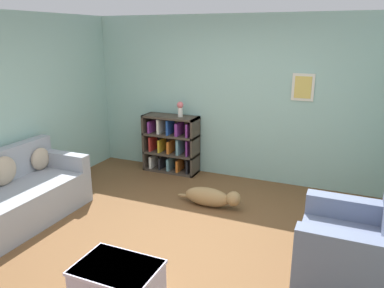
{
  "coord_description": "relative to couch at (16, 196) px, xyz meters",
  "views": [
    {
      "loc": [
        1.68,
        -3.49,
        2.3
      ],
      "look_at": [
        0.0,
        0.4,
        1.05
      ],
      "focal_mm": 35.0,
      "sensor_mm": 36.0,
      "label": 1
    }
  ],
  "objects": [
    {
      "name": "ground_plane",
      "position": [
        2.07,
        0.39,
        -0.34
      ],
      "size": [
        14.0,
        14.0,
        0.0
      ],
      "primitive_type": "plane",
      "color": "brown"
    },
    {
      "name": "recliner_chair",
      "position": [
        3.95,
        0.42,
        0.02
      ],
      "size": [
        0.92,
        0.99,
        1.05
      ],
      "color": "slate",
      "rests_on": "ground_plane"
    },
    {
      "name": "couch",
      "position": [
        0.0,
        0.0,
        0.0
      ],
      "size": [
        0.84,
        1.74,
        0.89
      ],
      "color": "#9399A3",
      "rests_on": "ground_plane"
    },
    {
      "name": "vase",
      "position": [
        1.17,
        2.39,
        0.79
      ],
      "size": [
        0.11,
        0.11,
        0.25
      ],
      "color": "silver",
      "rests_on": "bookshelf"
    },
    {
      "name": "dog",
      "position": [
        2.12,
        1.36,
        -0.2
      ],
      "size": [
        0.95,
        0.24,
        0.27
      ],
      "color": "#9E7A4C",
      "rests_on": "ground_plane"
    },
    {
      "name": "bookshelf",
      "position": [
        0.99,
        2.41,
        0.15
      ],
      "size": [
        0.94,
        0.36,
        0.98
      ],
      "color": "#42382D",
      "rests_on": "ground_plane"
    },
    {
      "name": "wall_left",
      "position": [
        -0.48,
        0.39,
        0.97
      ],
      "size": [
        0.13,
        5.0,
        2.6
      ],
      "color": "#93BCB2",
      "rests_on": "ground_plane"
    },
    {
      "name": "coffee_table",
      "position": [
        2.06,
        -0.8,
        -0.13
      ],
      "size": [
        0.72,
        0.52,
        0.39
      ],
      "color": "#BCB2D1",
      "rests_on": "ground_plane"
    },
    {
      "name": "wall_back",
      "position": [
        2.07,
        2.64,
        0.97
      ],
      "size": [
        5.6,
        0.13,
        2.6
      ],
      "color": "#93BCB2",
      "rests_on": "ground_plane"
    }
  ]
}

